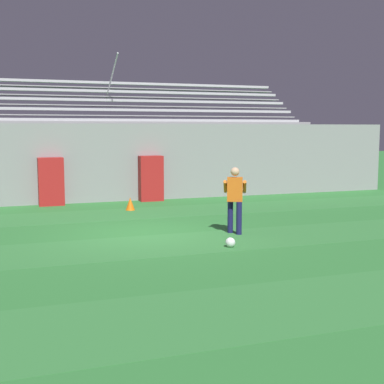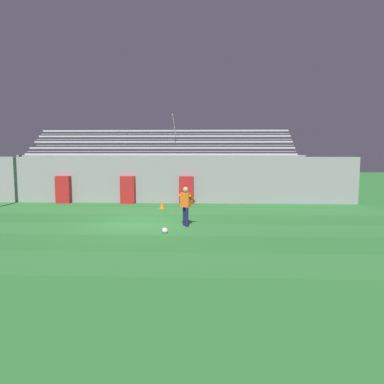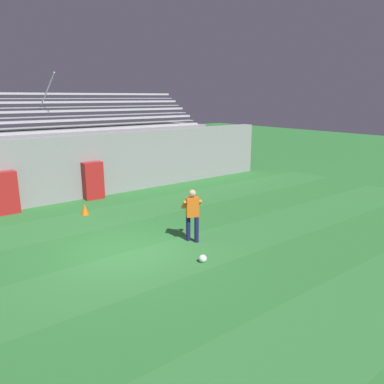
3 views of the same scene
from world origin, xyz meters
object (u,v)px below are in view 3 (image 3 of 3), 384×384
Objects in this scene: goalkeeper at (192,212)px; traffic_cone at (85,209)px; soccer_ball at (203,259)px; padding_pillar_gate_right at (93,181)px; padding_pillar_gate_left at (6,193)px.

goalkeeper reaches higher than traffic_cone.
soccer_ball is at bearing -117.47° from goalkeeper.
goalkeeper is at bearing -86.99° from padding_pillar_gate_right.
padding_pillar_gate_right is (3.53, 0.00, 0.00)m from padding_pillar_gate_left.
traffic_cone is (2.30, -1.96, -0.61)m from padding_pillar_gate_left.
padding_pillar_gate_left is 3.09m from traffic_cone.
traffic_cone reaches higher than soccer_ball.
padding_pillar_gate_left is at bearing 139.48° from traffic_cone.
goalkeeper is at bearing 62.53° from soccer_ball.
soccer_ball is at bearing -92.73° from padding_pillar_gate_right.
padding_pillar_gate_left is 3.53m from padding_pillar_gate_right.
soccer_ball is (3.15, -8.06, -0.71)m from padding_pillar_gate_left.
traffic_cone is (-0.85, 6.10, 0.10)m from soccer_ball.
goalkeeper reaches higher than padding_pillar_gate_right.
padding_pillar_gate_right is 0.99× the size of goalkeeper.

